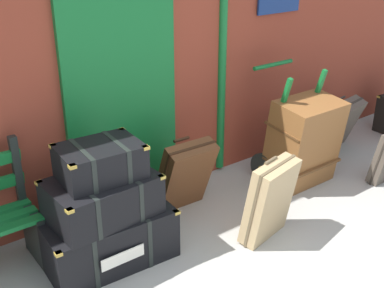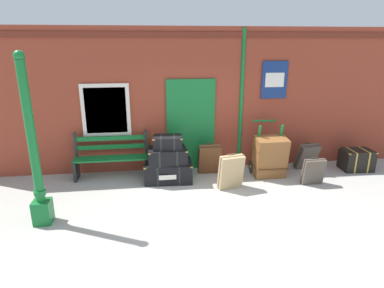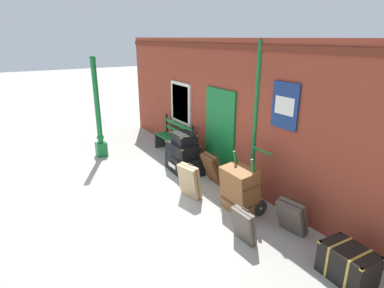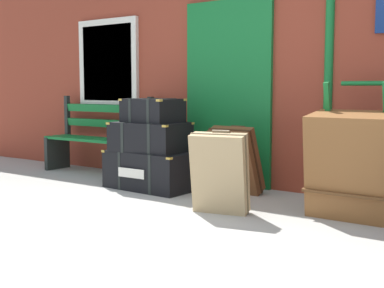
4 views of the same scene
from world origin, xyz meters
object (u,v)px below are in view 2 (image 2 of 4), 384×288
object	(u,v)px
suitcase_tan	(313,172)
suitcase_umber	(231,172)
suitcase_slate	(209,159)
corner_trunk	(356,160)
steamer_trunk_base	(168,171)
lamp_post	(36,164)
suitcase_beige	(307,156)
large_brown_trunk	(270,157)
platform_bench	(112,158)
porters_trolley	(266,162)
steamer_trunk_middle	(167,156)
steamer_trunk_top	(168,142)

from	to	relation	value
suitcase_tan	suitcase_umber	xyz separation A→B (m)	(-1.76, 0.02, 0.08)
suitcase_slate	suitcase_tan	bearing A→B (deg)	-21.69
suitcase_slate	corner_trunk	bearing A→B (deg)	-2.53
steamer_trunk_base	lamp_post	bearing A→B (deg)	-145.82
suitcase_tan	suitcase_slate	xyz separation A→B (m)	(-2.06, 0.82, 0.08)
lamp_post	suitcase_beige	bearing A→B (deg)	17.35
large_brown_trunk	suitcase_beige	world-z (taller)	large_brown_trunk
lamp_post	suitcase_tan	size ratio (longest dim) A/B	4.66
suitcase_umber	suitcase_tan	bearing A→B (deg)	-0.62
platform_bench	porters_trolley	size ratio (longest dim) A/B	1.36
suitcase_tan	lamp_post	bearing A→B (deg)	-170.53
suitcase_beige	suitcase_umber	world-z (taller)	suitcase_umber
steamer_trunk_middle	corner_trunk	xyz separation A→B (m)	(4.42, 0.09, -0.34)
platform_bench	suitcase_beige	size ratio (longest dim) A/B	2.50
lamp_post	suitcase_slate	xyz separation A→B (m)	(3.10, 1.68, -0.68)
steamer_trunk_middle	porters_trolley	size ratio (longest dim) A/B	0.70
suitcase_slate	corner_trunk	size ratio (longest dim) A/B	1.02
suitcase_beige	platform_bench	bearing A→B (deg)	178.03
steamer_trunk_middle	suitcase_tan	world-z (taller)	steamer_trunk_middle
steamer_trunk_middle	suitcase_tan	xyz separation A→B (m)	(3.01, -0.58, -0.29)
steamer_trunk_base	suitcase_slate	distance (m)	0.97
steamer_trunk_top	suitcase_beige	size ratio (longest dim) A/B	1.00
steamer_trunk_top	corner_trunk	xyz separation A→B (m)	(4.41, 0.07, -0.63)
porters_trolley	suitcase_slate	size ratio (longest dim) A/B	1.63
platform_bench	suitcase_umber	world-z (taller)	platform_bench
suitcase_beige	steamer_trunk_middle	bearing A→B (deg)	-175.53
suitcase_tan	corner_trunk	world-z (taller)	suitcase_tan
suitcase_umber	suitcase_slate	size ratio (longest dim) A/B	1.03
steamer_trunk_middle	steamer_trunk_top	distance (m)	0.29
large_brown_trunk	corner_trunk	size ratio (longest dim) A/B	1.30
corner_trunk	suitcase_beige	bearing A→B (deg)	171.72
lamp_post	large_brown_trunk	bearing A→B (deg)	17.60
steamer_trunk_base	corner_trunk	xyz separation A→B (m)	(4.40, 0.05, 0.03)
suitcase_beige	suitcase_slate	xyz separation A→B (m)	(-2.32, -0.01, 0.04)
lamp_post	suitcase_slate	world-z (taller)	lamp_post
lamp_post	steamer_trunk_top	distance (m)	2.61
steamer_trunk_top	suitcase_slate	xyz separation A→B (m)	(0.93, 0.22, -0.51)
porters_trolley	corner_trunk	bearing A→B (deg)	-1.26
lamp_post	steamer_trunk_middle	distance (m)	2.62
steamer_trunk_middle	suitcase_umber	world-z (taller)	suitcase_umber
suitcase_tan	suitcase_beige	distance (m)	0.87
steamer_trunk_base	suitcase_slate	xyz separation A→B (m)	(0.93, 0.21, 0.15)
porters_trolley	suitcase_beige	world-z (taller)	porters_trolley
steamer_trunk_top	suitcase_umber	xyz separation A→B (m)	(1.23, -0.58, -0.51)
suitcase_beige	corner_trunk	distance (m)	1.17
platform_bench	suitcase_beige	xyz separation A→B (m)	(4.47, -0.15, -0.13)
lamp_post	steamer_trunk_top	world-z (taller)	lamp_post
steamer_trunk_middle	suitcase_slate	bearing A→B (deg)	14.23
steamer_trunk_middle	corner_trunk	size ratio (longest dim) A/B	1.16
lamp_post	suitcase_slate	bearing A→B (deg)	28.44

